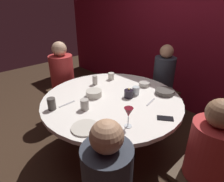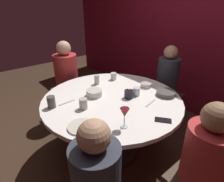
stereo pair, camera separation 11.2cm
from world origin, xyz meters
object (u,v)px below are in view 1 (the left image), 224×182
at_px(seated_diner_left, 62,74).
at_px(bowl_serving_large, 94,93).
at_px(dinner_plate, 85,128).
at_px(seated_diner_right, 210,151).
at_px(cell_phone, 165,118).
at_px(cup_far_edge, 111,76).
at_px(bowl_small_white, 144,84).
at_px(cup_near_candle, 95,80).
at_px(cup_by_left_diner, 85,104).
at_px(seated_diner_back, 163,77).
at_px(dining_table, 112,109).
at_px(wine_glass, 129,113).
at_px(cup_by_right_diner, 52,104).
at_px(cup_center_front, 136,91).
at_px(candle_holder, 129,94).
at_px(bowl_salad_center, 165,92).

xyz_separation_m(seated_diner_left, bowl_serving_large, (0.88, -0.12, 0.04)).
bearing_deg(dinner_plate, seated_diner_right, 33.48).
xyz_separation_m(cell_phone, cup_far_edge, (-0.99, 0.28, 0.04)).
xyz_separation_m(bowl_small_white, cup_near_candle, (-0.45, -0.40, 0.03)).
xyz_separation_m(bowl_small_white, cup_by_left_diner, (-0.06, -0.84, 0.03)).
height_order(seated_diner_back, seated_diner_right, seated_diner_back).
relative_size(dinner_plate, bowl_serving_large, 1.34).
height_order(dining_table, seated_diner_back, seated_diner_back).
bearing_deg(wine_glass, cup_by_left_diner, -168.05).
height_order(cell_phone, cup_by_right_diner, cup_by_right_diner).
bearing_deg(cup_by_right_diner, cup_center_front, 67.11).
bearing_deg(seated_diner_right, cup_by_left_diner, 18.63).
relative_size(candle_holder, cell_phone, 0.76).
relative_size(seated_diner_right, bowl_serving_large, 6.55).
bearing_deg(bowl_serving_large, dinner_plate, -45.79).
xyz_separation_m(cup_center_front, cup_far_edge, (-0.50, 0.10, -0.00)).
relative_size(seated_diner_left, cup_near_candle, 10.39).
distance_m(seated_diner_left, cup_far_edge, 0.74).
relative_size(candle_holder, cup_center_front, 1.18).
relative_size(dining_table, cup_far_edge, 16.59).
bearing_deg(candle_holder, wine_glass, -48.59).
relative_size(seated_diner_left, cup_far_edge, 13.35).
bearing_deg(seated_diner_left, dining_table, 0.00).
xyz_separation_m(bowl_serving_large, bowl_small_white, (0.21, 0.61, -0.01)).
xyz_separation_m(seated_diner_left, cell_phone, (1.64, 0.07, 0.01)).
distance_m(dining_table, cup_near_candle, 0.45).
height_order(seated_diner_right, wine_glass, seated_diner_right).
height_order(seated_diner_left, cup_by_left_diner, seated_diner_left).
xyz_separation_m(seated_diner_left, bowl_salad_center, (1.37, 0.49, 0.03)).
xyz_separation_m(bowl_salad_center, cup_by_right_diner, (-0.56, -1.07, 0.03)).
height_order(cell_phone, cup_near_candle, cup_near_candle).
relative_size(seated_diner_right, cup_by_left_diner, 10.69).
relative_size(candle_holder, cup_by_right_diner, 0.91).
distance_m(wine_glass, dinner_plate, 0.37).
xyz_separation_m(wine_glass, bowl_small_white, (-0.41, 0.74, -0.10)).
bearing_deg(bowl_salad_center, candle_holder, -121.44).
xyz_separation_m(dining_table, cell_phone, (0.61, 0.07, 0.14)).
xyz_separation_m(dinner_plate, bowl_small_white, (-0.19, 1.01, 0.02)).
distance_m(candle_holder, dinner_plate, 0.67).
height_order(seated_diner_left, bowl_serving_large, seated_diner_left).
xyz_separation_m(seated_diner_back, cell_phone, (0.61, -0.93, 0.03)).
height_order(bowl_serving_large, bowl_salad_center, bowl_serving_large).
relative_size(bowl_serving_large, cup_near_candle, 1.50).
bearing_deg(cup_near_candle, seated_diner_left, -171.85).
xyz_separation_m(dining_table, seated_diner_back, (0.00, 1.00, 0.10)).
xyz_separation_m(seated_diner_right, bowl_serving_large, (-1.19, -0.12, 0.08)).
distance_m(cup_near_candle, cup_by_right_diner, 0.69).
xyz_separation_m(dining_table, cup_near_candle, (-0.40, 0.09, 0.19)).
height_order(dining_table, wine_glass, wine_glass).
relative_size(bowl_serving_large, bowl_salad_center, 0.82).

